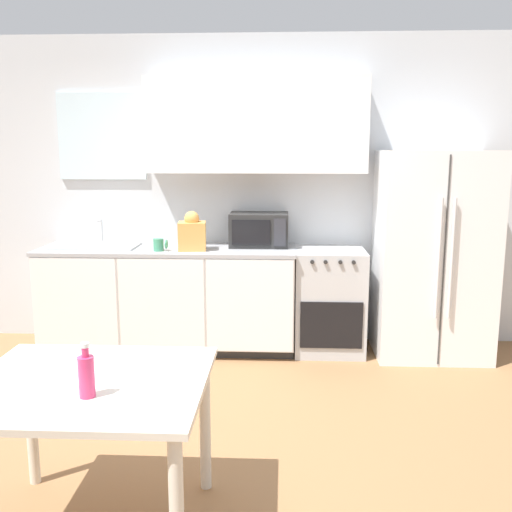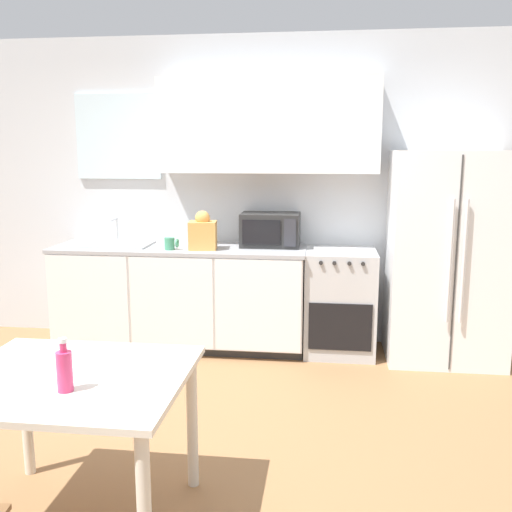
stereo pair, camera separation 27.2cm
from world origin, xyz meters
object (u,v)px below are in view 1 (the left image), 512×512
object	(u,v)px
oven_range	(329,300)
drink_bottle	(86,375)
coffee_mug	(159,245)
dining_table	(89,403)
microwave	(259,230)
refrigerator	(433,255)

from	to	relation	value
oven_range	drink_bottle	bearing A→B (deg)	-113.93
coffee_mug	dining_table	world-z (taller)	coffee_mug
dining_table	drink_bottle	world-z (taller)	drink_bottle
microwave	coffee_mug	bearing A→B (deg)	-161.35
microwave	coffee_mug	size ratio (longest dim) A/B	4.29
dining_table	refrigerator	bearing A→B (deg)	49.66
drink_bottle	microwave	bearing A→B (deg)	78.27
oven_range	coffee_mug	size ratio (longest dim) A/B	7.57
oven_range	dining_table	distance (m)	2.80
oven_range	microwave	distance (m)	0.86
oven_range	refrigerator	distance (m)	0.95
refrigerator	oven_range	bearing A→B (deg)	177.01
oven_range	drink_bottle	xyz separation A→B (m)	(-1.18, -2.66, 0.39)
oven_range	dining_table	xyz separation A→B (m)	(-1.24, -2.50, 0.19)
drink_bottle	dining_table	bearing A→B (deg)	109.20
refrigerator	coffee_mug	size ratio (longest dim) A/B	14.62
refrigerator	drink_bottle	bearing A→B (deg)	-127.82
refrigerator	dining_table	distance (m)	3.24
coffee_mug	refrigerator	bearing A→B (deg)	3.30
coffee_mug	drink_bottle	bearing A→B (deg)	-84.48
oven_range	refrigerator	size ratio (longest dim) A/B	0.52
oven_range	drink_bottle	distance (m)	2.94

